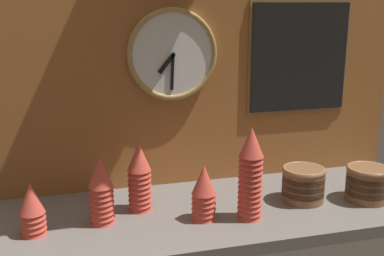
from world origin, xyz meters
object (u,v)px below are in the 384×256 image
at_px(cup_stack_center_right, 250,174).
at_px(bowl_stack_right, 303,183).
at_px(cup_stack_far_left, 32,209).
at_px(cup_stack_left, 101,191).
at_px(cup_stack_center_left, 139,177).
at_px(bowl_stack_far_right, 367,182).
at_px(wall_clock, 173,55).
at_px(menu_board, 299,57).
at_px(cup_stack_center, 204,193).

height_order(cup_stack_center_right, bowl_stack_right, cup_stack_center_right).
relative_size(cup_stack_far_left, bowl_stack_right, 1.09).
relative_size(cup_stack_left, cup_stack_far_left, 1.32).
bearing_deg(cup_stack_left, cup_stack_center_right, -11.00).
xyz_separation_m(cup_stack_center_left, bowl_stack_right, (0.56, -0.07, -0.05)).
bearing_deg(bowl_stack_far_right, cup_stack_far_left, 178.17).
bearing_deg(cup_stack_center_right, cup_stack_left, 169.00).
xyz_separation_m(bowl_stack_far_right, wall_clock, (-0.63, 0.32, 0.43)).
relative_size(cup_stack_center_right, bowl_stack_right, 2.01).
bearing_deg(menu_board, bowl_stack_right, -110.41).
bearing_deg(bowl_stack_right, cup_stack_center, -172.23).
distance_m(cup_stack_far_left, bowl_stack_right, 0.90).
distance_m(cup_stack_far_left, cup_stack_center, 0.53).
distance_m(bowl_stack_right, menu_board, 0.50).
bearing_deg(cup_stack_far_left, bowl_stack_far_right, -1.83).
bearing_deg(cup_stack_left, menu_board, 18.60).
height_order(cup_stack_far_left, cup_stack_center_left, cup_stack_center_left).
bearing_deg(cup_stack_center, wall_clock, 94.44).
bearing_deg(cup_stack_center, cup_stack_far_left, 176.24).
bearing_deg(cup_stack_center_left, cup_stack_far_left, -164.95).
relative_size(bowl_stack_right, wall_clock, 0.46).
xyz_separation_m(cup_stack_far_left, bowl_stack_far_right, (1.13, -0.04, -0.02)).
xyz_separation_m(cup_stack_center, cup_stack_center_left, (-0.19, 0.13, 0.03)).
xyz_separation_m(cup_stack_far_left, menu_board, (1.01, 0.29, 0.39)).
height_order(cup_stack_left, cup_stack_center_right, cup_stack_center_right).
bearing_deg(bowl_stack_far_right, cup_stack_left, 176.32).
bearing_deg(bowl_stack_far_right, cup_stack_center_right, -176.14).
bearing_deg(wall_clock, cup_stack_left, -138.41).
bearing_deg(menu_board, wall_clock, -179.00).
distance_m(cup_stack_center, menu_board, 0.69).
distance_m(cup_stack_center_right, cup_stack_center_left, 0.37).
relative_size(cup_stack_far_left, cup_stack_center, 0.90).
distance_m(cup_stack_center_left, menu_board, 0.78).
xyz_separation_m(bowl_stack_right, menu_board, (0.10, 0.27, 0.41)).
height_order(cup_stack_center_right, wall_clock, wall_clock).
height_order(bowl_stack_right, menu_board, menu_board).
height_order(cup_stack_left, wall_clock, wall_clock).
relative_size(cup_stack_far_left, cup_stack_center_left, 0.70).
height_order(cup_stack_far_left, cup_stack_center_right, cup_stack_center_right).
height_order(cup_stack_center, menu_board, menu_board).
xyz_separation_m(cup_stack_far_left, cup_stack_center_left, (0.34, 0.09, 0.04)).
relative_size(cup_stack_center, cup_stack_center_left, 0.78).
xyz_separation_m(cup_stack_center, wall_clock, (-0.02, 0.32, 0.41)).
bearing_deg(cup_stack_center_right, menu_board, 46.81).
bearing_deg(cup_stack_center_right, bowl_stack_far_right, 3.86).
bearing_deg(cup_stack_center_right, wall_clock, 115.79).
bearing_deg(cup_stack_center_left, cup_stack_center, -34.09).
bearing_deg(bowl_stack_right, cup_stack_center_right, -160.31).
distance_m(cup_stack_left, bowl_stack_right, 0.70).
distance_m(cup_stack_center_right, cup_stack_center, 0.16).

